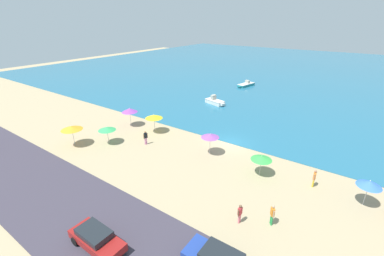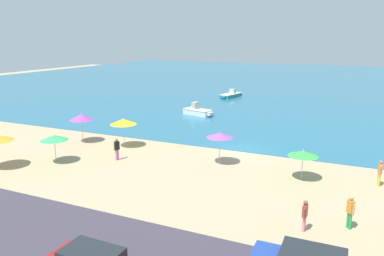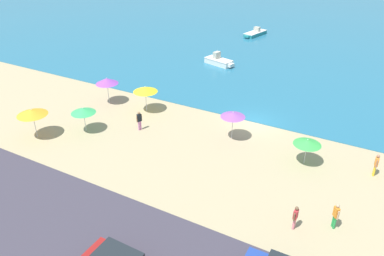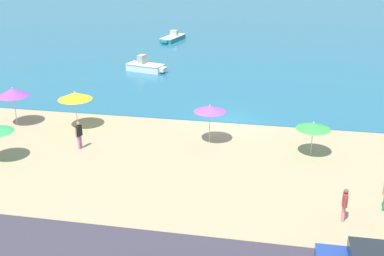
% 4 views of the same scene
% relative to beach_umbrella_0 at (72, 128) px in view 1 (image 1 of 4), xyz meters
% --- Properties ---
extents(ground_plane, '(160.00, 160.00, 0.00)m').
position_rel_beach_umbrella_0_xyz_m(ground_plane, '(15.19, 11.24, -2.31)').
color(ground_plane, tan).
extents(sea, '(150.00, 110.00, 0.05)m').
position_rel_beach_umbrella_0_xyz_m(sea, '(15.19, 66.24, -2.28)').
color(sea, '#236483').
rests_on(sea, ground_plane).
extents(coastal_road, '(80.00, 8.00, 0.06)m').
position_rel_beach_umbrella_0_xyz_m(coastal_road, '(15.19, -6.76, -2.28)').
color(coastal_road, '#3A3441').
rests_on(coastal_road, ground_plane).
extents(beach_umbrella_0, '(2.48, 2.48, 2.60)m').
position_rel_beach_umbrella_0_xyz_m(beach_umbrella_0, '(0.00, 0.00, 0.00)').
color(beach_umbrella_0, '#B2B2B7').
rests_on(beach_umbrella_0, ground_plane).
extents(beach_umbrella_1, '(2.20, 2.20, 2.70)m').
position_rel_beach_umbrella_0_xyz_m(beach_umbrella_1, '(0.97, 8.18, 0.05)').
color(beach_umbrella_1, '#B2B2B7').
rests_on(beach_umbrella_1, ground_plane).
extents(beach_umbrella_2, '(2.02, 2.02, 2.53)m').
position_rel_beach_umbrella_0_xyz_m(beach_umbrella_2, '(14.55, 7.55, -0.03)').
color(beach_umbrella_2, '#B2B2B7').
rests_on(beach_umbrella_2, ground_plane).
extents(beach_umbrella_3, '(2.29, 2.29, 2.58)m').
position_rel_beach_umbrella_0_xyz_m(beach_umbrella_3, '(5.31, 8.46, -0.03)').
color(beach_umbrella_3, '#B2B2B7').
rests_on(beach_umbrella_3, ground_plane).
extents(beach_umbrella_4, '(2.04, 2.04, 2.11)m').
position_rel_beach_umbrella_0_xyz_m(beach_umbrella_4, '(20.76, 6.84, -0.45)').
color(beach_umbrella_4, '#B2B2B7').
rests_on(beach_umbrella_4, ground_plane).
extents(beach_umbrella_5, '(1.86, 1.86, 2.41)m').
position_rel_beach_umbrella_0_xyz_m(beach_umbrella_5, '(29.46, 7.43, -0.20)').
color(beach_umbrella_5, '#B2B2B7').
rests_on(beach_umbrella_5, ground_plane).
extents(beach_umbrella_6, '(2.08, 2.08, 2.26)m').
position_rel_beach_umbrella_0_xyz_m(beach_umbrella_6, '(2.95, 2.71, -0.32)').
color(beach_umbrella_6, '#B2B2B7').
rests_on(beach_umbrella_6, ground_plane).
extents(bather_0, '(0.39, 0.48, 1.76)m').
position_rel_beach_umbrella_0_xyz_m(bather_0, '(23.95, 0.93, -1.31)').
color(bather_0, green).
rests_on(bather_0, ground_plane).
extents(bather_1, '(0.24, 0.57, 1.63)m').
position_rel_beach_umbrella_0_xyz_m(bather_1, '(21.91, -0.26, -1.40)').
color(bather_1, pink).
rests_on(bather_1, ground_plane).
extents(bather_2, '(0.26, 0.57, 1.73)m').
position_rel_beach_umbrella_0_xyz_m(bather_2, '(25.49, 7.73, -1.33)').
color(bather_2, yellow).
rests_on(bather_2, ground_plane).
extents(bather_3, '(0.33, 0.54, 1.76)m').
position_rel_beach_umbrella_0_xyz_m(bather_3, '(6.90, 5.16, -1.32)').
color(bather_3, '#CF75AC').
rests_on(bather_3, ground_plane).
extents(parked_car_0, '(4.18, 1.82, 1.35)m').
position_rel_beach_umbrella_0_xyz_m(parked_car_0, '(15.09, -7.84, -1.52)').
color(parked_car_0, maroon).
rests_on(parked_car_0, coastal_road).
extents(skiff_nearshore, '(2.54, 5.00, 1.24)m').
position_rel_beach_umbrella_0_xyz_m(skiff_nearshore, '(4.94, 39.09, -1.91)').
color(skiff_nearshore, teal).
rests_on(skiff_nearshore, sea).
extents(skiff_offshore, '(4.15, 2.41, 1.56)m').
position_rel_beach_umbrella_0_xyz_m(skiff_offshore, '(5.75, 23.77, -1.81)').
color(skiff_offshore, silver).
rests_on(skiff_offshore, sea).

